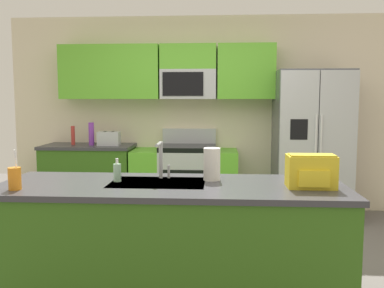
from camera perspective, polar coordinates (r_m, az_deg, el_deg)
ground_plane at (r=3.87m, az=-0.14°, el=-16.64°), size 9.00×9.00×0.00m
kitchen_wall_unit at (r=5.66m, az=-0.16°, el=5.88°), size 5.20×0.43×2.60m
back_counter at (r=5.72m, az=-13.85°, el=-4.58°), size 1.18×0.63×0.90m
range_oven at (r=5.48m, az=-0.97°, el=-4.96°), size 1.36×0.61×1.10m
refrigerator at (r=5.44m, az=15.93°, el=-0.14°), size 0.90×0.76×1.85m
island_counter at (r=3.10m, az=-2.89°, el=-13.58°), size 2.46×0.86×0.90m
toaster at (r=5.52m, az=-11.26°, el=0.74°), size 0.28×0.16×0.18m
pepper_mill at (r=5.71m, az=-15.92°, el=1.14°), size 0.05×0.05×0.25m
bottle_purple at (r=5.60m, az=-13.57°, el=1.36°), size 0.07×0.07×0.30m
sink_faucet at (r=3.15m, az=-4.25°, el=-1.74°), size 0.09×0.21×0.28m
drink_cup_orange at (r=3.01m, az=-23.03°, el=-4.34°), size 0.08×0.08×0.27m
soap_dispenser at (r=3.10m, az=-10.16°, el=-3.82°), size 0.06×0.06×0.17m
paper_towel_roll at (r=3.10m, az=2.73°, el=-2.75°), size 0.12×0.12×0.24m
backpack at (r=2.95m, az=15.92°, el=-3.50°), size 0.32×0.22×0.23m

